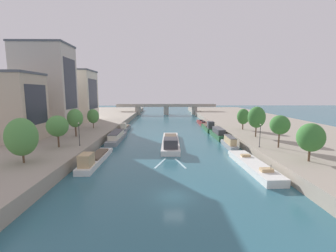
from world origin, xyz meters
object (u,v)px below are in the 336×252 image
object	(u,v)px
moored_boat_right_midway	(253,165)
tree_left_past_mid	(22,137)
moored_boat_right_gap_after	(202,123)
moored_boat_right_second	(208,127)
tree_left_third	(75,118)
tree_right_third	(243,117)
lamppost_left_bank	(79,133)
moored_boat_left_upstream	(95,159)
moored_boat_right_downstream	(229,143)
bridge_far	(166,108)
moored_boat_left_end	(117,137)
tree_left_nearest	(57,126)
tree_right_far	(311,137)
lamppost_right_bank	(260,134)
tree_right_past_mid	(257,117)
tree_right_nearest	(280,125)
moored_boat_left_midway	(125,128)
moored_boat_right_end	(218,134)
barge_midriver	(171,142)
tree_left_distant	(93,116)

from	to	relation	value
moored_boat_right_midway	tree_left_past_mid	world-z (taller)	tree_left_past_mid
tree_left_past_mid	moored_boat_right_gap_after	bearing A→B (deg)	57.64
moored_boat_right_second	tree_left_third	distance (m)	42.36
tree_right_third	lamppost_left_bank	bearing A→B (deg)	-153.40
moored_boat_left_upstream	moored_boat_right_downstream	distance (m)	29.60
tree_left_past_mid	bridge_far	bearing A→B (deg)	77.10
tree_right_third	moored_boat_right_midway	bearing A→B (deg)	-105.46
moored_boat_left_end	tree_left_third	bearing A→B (deg)	-152.84
tree_left_nearest	tree_right_far	size ratio (longest dim) A/B	1.04
lamppost_right_bank	tree_right_past_mid	bearing A→B (deg)	71.98
tree_right_far	tree_left_third	bearing A→B (deg)	154.08
tree_right_nearest	tree_right_past_mid	bearing A→B (deg)	90.81
moored_boat_left_midway	moored_boat_right_end	world-z (taller)	moored_boat_left_midway
tree_left_past_mid	tree_right_past_mid	distance (m)	47.68
moored_boat_right_gap_after	lamppost_left_bank	xyz separation A→B (m)	(-32.15, -46.18, 4.02)
moored_boat_left_midway	tree_right_nearest	distance (m)	48.89
moored_boat_right_end	lamppost_left_bank	distance (m)	36.82
tree_left_third	lamppost_right_bank	distance (m)	41.79
barge_midriver	moored_boat_right_second	bearing A→B (deg)	59.38
moored_boat_right_gap_after	tree_left_past_mid	world-z (taller)	tree_left_past_mid
moored_boat_right_downstream	lamppost_left_bank	bearing A→B (deg)	-169.57
tree_left_past_mid	tree_left_nearest	size ratio (longest dim) A/B	1.10
moored_boat_left_upstream	moored_boat_right_gap_after	distance (m)	58.53
tree_right_third	tree_left_third	bearing A→B (deg)	-167.42
tree_left_past_mid	tree_right_nearest	world-z (taller)	tree_left_past_mid
moored_boat_left_upstream	moored_boat_right_midway	bearing A→B (deg)	-6.86
moored_boat_left_upstream	tree_right_nearest	size ratio (longest dim) A/B	2.47
moored_boat_left_upstream	moored_boat_right_second	distance (m)	45.58
moored_boat_left_end	moored_boat_left_midway	distance (m)	16.66
lamppost_right_bank	moored_boat_right_gap_after	bearing A→B (deg)	93.99
moored_boat_left_end	moored_boat_right_downstream	size ratio (longest dim) A/B	1.66
moored_boat_right_downstream	moored_boat_right_midway	bearing A→B (deg)	-90.66
lamppost_left_bank	lamppost_right_bank	size ratio (longest dim) A/B	1.02
tree_right_third	lamppost_left_bank	world-z (taller)	tree_right_third
tree_left_third	moored_boat_left_end	bearing A→B (deg)	27.16
moored_boat_right_end	lamppost_right_bank	distance (m)	20.35
moored_boat_right_midway	tree_left_nearest	world-z (taller)	tree_left_nearest
tree_right_far	moored_boat_right_gap_after	bearing A→B (deg)	97.16
moored_boat_right_end	tree_left_third	distance (m)	37.73
tree_left_nearest	tree_left_distant	bearing A→B (deg)	91.30
moored_boat_right_gap_after	lamppost_right_bank	world-z (taller)	lamppost_right_bank
moored_boat_left_midway	tree_left_third	world-z (taller)	tree_left_third
tree_left_third	tree_right_third	bearing A→B (deg)	12.58
barge_midriver	tree_right_third	size ratio (longest dim) A/B	3.76
tree_left_third	tree_left_distant	world-z (taller)	tree_left_third
lamppost_left_bank	moored_boat_right_second	bearing A→B (deg)	44.24
tree_left_nearest	lamppost_right_bank	bearing A→B (deg)	-1.11
tree_right_nearest	bridge_far	xyz separation A→B (m)	(-20.97, 88.93, -2.65)
moored_boat_right_downstream	tree_left_nearest	size ratio (longest dim) A/B	1.62
moored_boat_right_gap_after	moored_boat_right_midway	bearing A→B (deg)	-90.43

